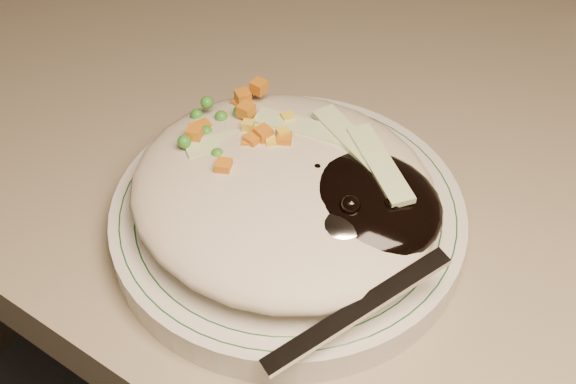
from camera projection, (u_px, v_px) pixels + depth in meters
The scene contains 4 objects.
desk at pixel (459, 258), 0.76m from camera, with size 1.40×0.70×0.74m.
plate at pixel (288, 221), 0.51m from camera, with size 0.22×0.22×0.02m, color silver.
plate_rim at pixel (288, 210), 0.50m from camera, with size 0.21×0.21×0.00m.
meal at pixel (293, 189), 0.48m from camera, with size 0.21×0.19×0.05m.
Camera 1 is at (0.14, 0.89, 1.13)m, focal length 50.00 mm.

